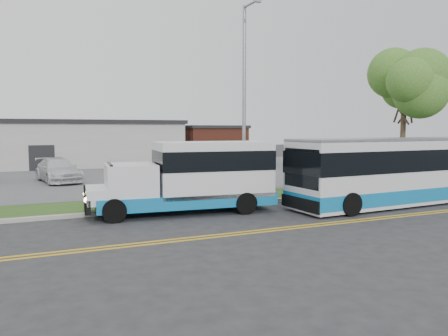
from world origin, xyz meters
name	(u,v)px	position (x,y,z in m)	size (l,w,h in m)	color
ground	(210,212)	(0.00, 0.00, 0.00)	(140.00, 140.00, 0.00)	#28282B
lane_line_north	(253,231)	(0.00, -3.85, 0.01)	(70.00, 0.12, 0.01)	gold
lane_line_south	(257,233)	(0.00, -4.15, 0.01)	(70.00, 0.12, 0.01)	gold
curb	(201,206)	(0.00, 1.10, 0.07)	(80.00, 0.30, 0.15)	#9E9B93
verge	(188,200)	(0.00, 2.90, 0.05)	(80.00, 3.30, 0.10)	#234316
parking_lot	(127,174)	(0.00, 17.00, 0.05)	(80.00, 25.00, 0.10)	#4C4C4F
commercial_building	(40,144)	(-6.00, 27.00, 2.18)	(25.40, 10.40, 4.35)	#9E9E99
brick_wing	(209,144)	(10.50, 26.00, 1.96)	(6.30, 7.30, 3.90)	brown
tree_east	(405,85)	(14.00, 3.00, 6.20)	(5.20, 5.20, 8.33)	#3D2F21
streetlight_near	(245,95)	(3.00, 2.73, 5.23)	(0.35, 1.53, 9.50)	gray
shuttle_bus	(195,175)	(-0.57, 0.27, 1.59)	(7.95, 3.25, 2.97)	#0F6EAA
transit_bus	(397,171)	(8.69, -1.80, 1.56)	(11.25, 3.09, 3.10)	silver
parked_car_b	(58,170)	(-5.27, 13.14, 0.86)	(2.12, 5.22, 1.51)	silver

